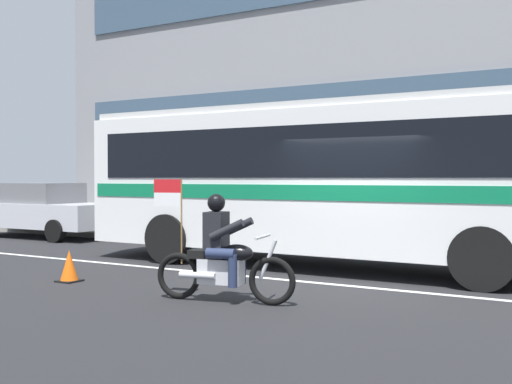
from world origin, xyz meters
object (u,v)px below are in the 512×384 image
Objects in this scene: transit_bus at (338,173)px; motorcycle_with_rider at (222,256)px; parked_sedan_curbside at (42,209)px; traffic_cone at (69,267)px.

motorcycle_with_rider is (-0.17, -3.93, -1.22)m from transit_bus.
parked_sedan_curbside is (-10.10, 1.39, -1.03)m from transit_bus.
transit_bus is 19.47× the size of traffic_cone.
traffic_cone is at bearing -131.82° from transit_bus.
transit_bus reaches higher than parked_sedan_curbside.
traffic_cone is (-3.23, 0.12, -0.41)m from motorcycle_with_rider.
traffic_cone is (6.69, -5.20, -0.59)m from parked_sedan_curbside.
motorcycle_with_rider reaches higher than traffic_cone.
transit_bus is 10.24m from parked_sedan_curbside.
transit_bus reaches higher than motorcycle_with_rider.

